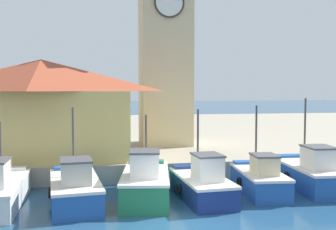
# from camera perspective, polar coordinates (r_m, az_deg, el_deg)

# --- Properties ---
(ground_plane) EXTENTS (300.00, 300.00, 0.00)m
(ground_plane) POSITION_cam_1_polar(r_m,az_deg,el_deg) (15.35, 2.68, -15.26)
(ground_plane) COLOR navy
(quay_wharf) EXTENTS (120.00, 40.00, 1.02)m
(quay_wharf) POSITION_cam_1_polar(r_m,az_deg,el_deg) (40.85, -5.25, -2.56)
(quay_wharf) COLOR #A89E89
(quay_wharf) RESTS_ON ground
(fishing_boat_mid_left) EXTENTS (2.64, 5.26, 4.19)m
(fishing_boat_mid_left) POSITION_cam_1_polar(r_m,az_deg,el_deg) (17.84, -13.36, -10.23)
(fishing_boat_mid_left) COLOR #2356A8
(fishing_boat_mid_left) RESTS_ON ground
(fishing_boat_center) EXTENTS (2.77, 5.25, 3.81)m
(fishing_boat_center) POSITION_cam_1_polar(r_m,az_deg,el_deg) (18.05, -3.27, -9.68)
(fishing_boat_center) COLOR #237A4C
(fishing_boat_center) RESTS_ON ground
(fishing_boat_mid_right) EXTENTS (2.22, 4.69, 4.07)m
(fishing_boat_mid_right) POSITION_cam_1_polar(r_m,az_deg,el_deg) (18.10, 4.96, -9.92)
(fishing_boat_mid_right) COLOR navy
(fishing_boat_mid_right) RESTS_ON ground
(fishing_boat_right_inner) EXTENTS (2.08, 4.45, 4.21)m
(fishing_boat_right_inner) POSITION_cam_1_polar(r_m,az_deg,el_deg) (19.59, 13.12, -9.03)
(fishing_boat_right_inner) COLOR #2356A8
(fishing_boat_right_inner) RESTS_ON ground
(fishing_boat_right_outer) EXTENTS (2.36, 5.23, 4.54)m
(fishing_boat_right_outer) POSITION_cam_1_polar(r_m,az_deg,el_deg) (21.26, 19.98, -7.94)
(fishing_boat_right_outer) COLOR #2356A8
(fishing_boat_right_outer) RESTS_ON ground
(clock_tower) EXTENTS (4.00, 4.00, 15.47)m
(clock_tower) POSITION_cam_1_polar(r_m,az_deg,el_deg) (28.55, -0.45, 10.35)
(clock_tower) COLOR beige
(clock_tower) RESTS_ON quay_wharf
(warehouse_left) EXTENTS (10.40, 6.97, 5.73)m
(warehouse_left) POSITION_cam_1_polar(r_m,az_deg,el_deg) (24.43, -17.82, 1.12)
(warehouse_left) COLOR tan
(warehouse_left) RESTS_ON quay_wharf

